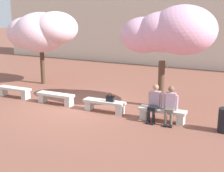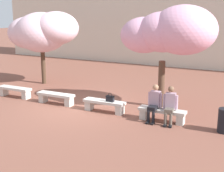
# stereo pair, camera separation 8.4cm
# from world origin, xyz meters

# --- Properties ---
(ground_plane) EXTENTS (100.00, 100.00, 0.00)m
(ground_plane) POSITION_xyz_m (0.00, 0.00, 0.00)
(ground_plane) COLOR brown
(building_facade) EXTENTS (28.00, 4.00, 7.01)m
(building_facade) POSITION_xyz_m (0.00, 12.81, 3.51)
(building_facade) COLOR beige
(building_facade) RESTS_ON ground
(stone_bench_west_end) EXTENTS (1.66, 0.47, 0.45)m
(stone_bench_west_end) POSITION_xyz_m (-3.45, 0.00, 0.30)
(stone_bench_west_end) COLOR beige
(stone_bench_west_end) RESTS_ON ground
(stone_bench_near_west) EXTENTS (1.66, 0.47, 0.45)m
(stone_bench_near_west) POSITION_xyz_m (-1.15, 0.00, 0.30)
(stone_bench_near_west) COLOR beige
(stone_bench_near_west) RESTS_ON ground
(stone_bench_center) EXTENTS (1.66, 0.47, 0.45)m
(stone_bench_center) POSITION_xyz_m (1.15, 0.00, 0.30)
(stone_bench_center) COLOR beige
(stone_bench_center) RESTS_ON ground
(stone_bench_near_east) EXTENTS (1.66, 0.47, 0.45)m
(stone_bench_near_east) POSITION_xyz_m (3.45, 0.00, 0.30)
(stone_bench_near_east) COLOR beige
(stone_bench_near_east) RESTS_ON ground
(person_seated_left) EXTENTS (0.51, 0.68, 1.29)m
(person_seated_left) POSITION_xyz_m (3.17, -0.05, 0.70)
(person_seated_left) COLOR black
(person_seated_left) RESTS_ON ground
(person_seated_right) EXTENTS (0.51, 0.72, 1.29)m
(person_seated_right) POSITION_xyz_m (3.73, -0.05, 0.70)
(person_seated_right) COLOR black
(person_seated_right) RESTS_ON ground
(handbag) EXTENTS (0.30, 0.15, 0.34)m
(handbag) POSITION_xyz_m (1.41, -0.02, 0.58)
(handbag) COLOR black
(handbag) RESTS_ON stone_bench_center
(cherry_tree_main) EXTENTS (3.70, 2.39, 4.00)m
(cherry_tree_main) POSITION_xyz_m (3.05, 1.64, 2.98)
(cherry_tree_main) COLOR #513828
(cherry_tree_main) RESTS_ON ground
(cherry_tree_secondary) EXTENTS (3.90, 2.66, 3.76)m
(cherry_tree_secondary) POSITION_xyz_m (-4.03, 2.79, 2.74)
(cherry_tree_secondary) COLOR #473323
(cherry_tree_secondary) RESTS_ON ground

